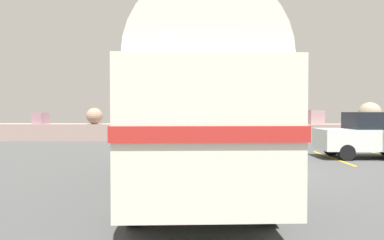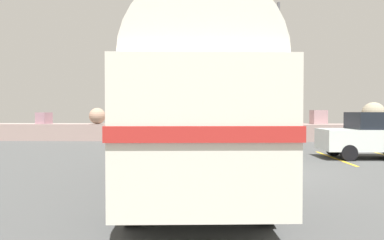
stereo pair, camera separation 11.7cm
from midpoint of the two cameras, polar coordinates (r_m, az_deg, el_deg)
The scene contains 5 objects.
ground at distance 10.85m, azimuth 10.53°, elevation -8.67°, with size 32.00×26.00×0.02m.
breakwater at distance 22.46m, azimuth 6.81°, elevation -1.69°, with size 31.36×1.99×2.50m.
vintage_coach at distance 8.35m, azimuth 0.86°, elevation 2.42°, with size 2.98×8.72×3.70m.
parked_car_nearest at distance 15.67m, azimuth 28.21°, elevation -2.16°, with size 4.13×1.78×1.86m.
lamp_post at distance 17.11m, azimuth 14.14°, elevation 8.25°, with size 0.52×0.93×7.08m.
Camera 2 is at (-1.45, -10.57, 1.90)m, focal length 32.16 mm.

